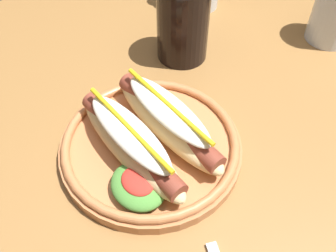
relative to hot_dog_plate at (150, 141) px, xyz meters
name	(u,v)px	position (x,y,z in m)	size (l,w,h in m)	color
dining_table	(226,194)	(0.08, 0.09, -0.13)	(1.13, 0.95, 0.74)	olive
hot_dog_plate	(150,141)	(0.00, 0.00, 0.00)	(0.24, 0.24, 0.08)	#B77042
soda_cup	(183,22)	(-0.13, 0.17, 0.04)	(0.08, 0.08, 0.13)	black
water_cup	(336,11)	(0.00, 0.40, 0.03)	(0.08, 0.08, 0.11)	silver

